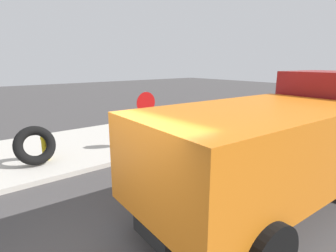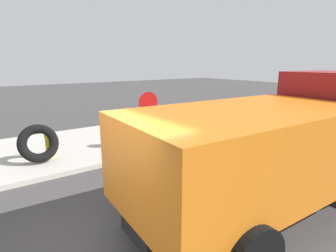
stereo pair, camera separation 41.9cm
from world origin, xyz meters
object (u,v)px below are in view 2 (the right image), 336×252
(loose_tire, at_px, (38,143))
(dump_truck_orange, at_px, (286,139))
(stop_sign, at_px, (148,110))
(fire_hydrant, at_px, (49,145))

(loose_tire, distance_m, dump_truck_orange, 7.11)
(dump_truck_orange, bearing_deg, loose_tire, 124.16)
(loose_tire, relative_size, stop_sign, 0.58)
(dump_truck_orange, bearing_deg, stop_sign, 95.52)
(fire_hydrant, relative_size, dump_truck_orange, 0.12)
(fire_hydrant, distance_m, dump_truck_orange, 7.15)
(loose_tire, bearing_deg, fire_hydrant, 35.14)
(stop_sign, bearing_deg, fire_hydrant, 160.22)
(fire_hydrant, bearing_deg, stop_sign, -19.78)
(stop_sign, relative_size, dump_truck_orange, 0.29)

